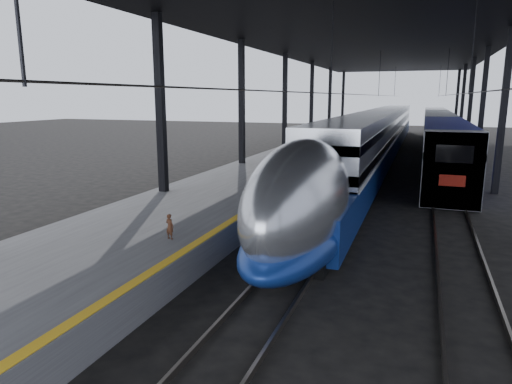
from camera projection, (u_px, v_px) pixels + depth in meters
The scene contains 8 objects.
ground at pixel (237, 260), 15.26m from camera, with size 160.00×160.00×0.00m, color black.
platform at pixel (294, 162), 34.72m from camera, with size 6.00×80.00×1.00m, color #4C4C4F.
yellow_strip at pixel (331, 157), 33.68m from camera, with size 0.30×80.00×0.01m, color gold.
rails at pixel (404, 173), 32.13m from camera, with size 6.52×80.00×0.16m.
canopy at pixel (373, 41), 31.16m from camera, with size 18.00×75.00×9.47m.
tgv_train at pixel (380, 137), 40.00m from camera, with size 2.93×65.20×4.20m.
second_train at pixel (438, 131), 46.50m from camera, with size 2.76×56.05×3.80m.
child at pixel (170, 226), 14.21m from camera, with size 0.29×0.19×0.81m, color #4B2919.
Camera 1 is at (5.54, -13.38, 5.35)m, focal length 32.00 mm.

